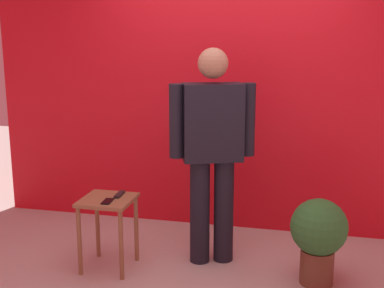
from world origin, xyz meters
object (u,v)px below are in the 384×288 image
at_px(tv_remote, 120,194).
at_px(potted_plant, 319,234).
at_px(standing_person, 212,146).
at_px(cell_phone, 108,201).
at_px(side_table, 108,213).

height_order(tv_remote, potted_plant, potted_plant).
distance_m(standing_person, tv_remote, 0.87).
distance_m(standing_person, potted_plant, 1.09).
bearing_deg(cell_phone, standing_person, 24.16).
bearing_deg(potted_plant, cell_phone, -173.18).
distance_m(cell_phone, potted_plant, 1.67).
height_order(cell_phone, tv_remote, tv_remote).
height_order(standing_person, side_table, standing_person).
bearing_deg(cell_phone, side_table, 109.81).
distance_m(side_table, cell_phone, 0.16).
height_order(side_table, cell_phone, cell_phone).
bearing_deg(side_table, cell_phone, -66.00).
bearing_deg(cell_phone, potted_plant, 2.64).
xyz_separation_m(standing_person, cell_phone, (-0.77, -0.41, -0.40)).
distance_m(standing_person, side_table, 1.02).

